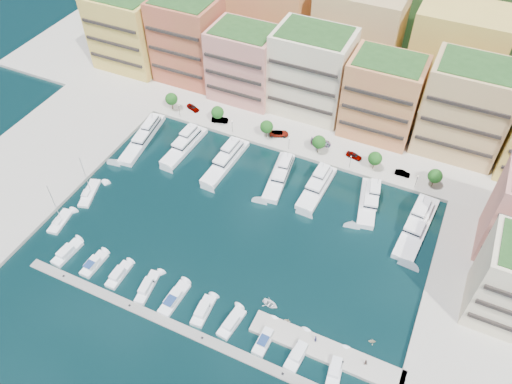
% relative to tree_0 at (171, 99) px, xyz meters
% --- Properties ---
extents(ground, '(400.00, 400.00, 0.00)m').
position_rel_tree_0_xyz_m(ground, '(40.00, -33.50, -4.74)').
color(ground, black).
rests_on(ground, ground).
extents(north_quay, '(220.00, 64.00, 2.00)m').
position_rel_tree_0_xyz_m(north_quay, '(40.00, 28.50, -4.74)').
color(north_quay, '#9E998E').
rests_on(north_quay, ground).
extents(east_quay, '(34.00, 76.00, 2.00)m').
position_rel_tree_0_xyz_m(east_quay, '(102.00, -41.50, -4.74)').
color(east_quay, '#9E998E').
rests_on(east_quay, ground).
extents(west_quay, '(34.00, 76.00, 2.00)m').
position_rel_tree_0_xyz_m(west_quay, '(-22.00, -41.50, -4.74)').
color(west_quay, '#9E998E').
rests_on(west_quay, ground).
extents(hillside, '(240.00, 40.00, 58.00)m').
position_rel_tree_0_xyz_m(hillside, '(40.00, 76.50, -4.74)').
color(hillside, '#203A17').
rests_on(hillside, ground).
extents(south_pontoon, '(72.00, 2.20, 0.35)m').
position_rel_tree_0_xyz_m(south_pontoon, '(37.00, -63.50, -4.74)').
color(south_pontoon, gray).
rests_on(south_pontoon, ground).
extents(finger_pier, '(32.00, 5.00, 2.00)m').
position_rel_tree_0_xyz_m(finger_pier, '(70.00, -55.50, -4.74)').
color(finger_pier, '#9E998E').
rests_on(finger_pier, ground).
extents(apartment_0, '(22.00, 16.50, 24.80)m').
position_rel_tree_0_xyz_m(apartment_0, '(-26.00, 16.49, 8.57)').
color(apartment_0, '#DDBE50').
rests_on(apartment_0, north_quay).
extents(apartment_1, '(20.00, 16.50, 26.80)m').
position_rel_tree_0_xyz_m(apartment_1, '(-4.00, 18.49, 9.57)').
color(apartment_1, '#BD4F3F').
rests_on(apartment_1, north_quay).
extents(apartment_2, '(20.00, 15.50, 22.80)m').
position_rel_tree_0_xyz_m(apartment_2, '(17.00, 16.49, 7.57)').
color(apartment_2, tan).
rests_on(apartment_2, north_quay).
extents(apartment_3, '(22.00, 16.50, 25.80)m').
position_rel_tree_0_xyz_m(apartment_3, '(38.00, 18.49, 9.07)').
color(apartment_3, '#F4E8BC').
rests_on(apartment_3, north_quay).
extents(apartment_4, '(20.00, 15.50, 23.80)m').
position_rel_tree_0_xyz_m(apartment_4, '(60.00, 16.49, 8.07)').
color(apartment_4, '#C16A48').
rests_on(apartment_4, north_quay).
extents(apartment_5, '(22.00, 16.50, 26.80)m').
position_rel_tree_0_xyz_m(apartment_5, '(82.00, 18.49, 9.57)').
color(apartment_5, tan).
rests_on(apartment_5, north_quay).
extents(backblock_0, '(26.00, 18.00, 30.00)m').
position_rel_tree_0_xyz_m(backblock_0, '(-15.00, 40.50, 11.26)').
color(backblock_0, '#F4E8BC').
rests_on(backblock_0, north_quay).
extents(backblock_1, '(26.00, 18.00, 30.00)m').
position_rel_tree_0_xyz_m(backblock_1, '(15.00, 40.50, 11.26)').
color(backblock_1, '#C16A48').
rests_on(backblock_1, north_quay).
extents(backblock_2, '(26.00, 18.00, 30.00)m').
position_rel_tree_0_xyz_m(backblock_2, '(45.00, 40.50, 11.26)').
color(backblock_2, tan).
rests_on(backblock_2, north_quay).
extents(backblock_3, '(26.00, 18.00, 30.00)m').
position_rel_tree_0_xyz_m(backblock_3, '(75.00, 40.50, 11.26)').
color(backblock_3, '#DDBE50').
rests_on(backblock_3, north_quay).
extents(tree_0, '(3.80, 3.80, 5.65)m').
position_rel_tree_0_xyz_m(tree_0, '(0.00, 0.00, 0.00)').
color(tree_0, '#473323').
rests_on(tree_0, north_quay).
extents(tree_1, '(3.80, 3.80, 5.65)m').
position_rel_tree_0_xyz_m(tree_1, '(16.00, 0.00, 0.00)').
color(tree_1, '#473323').
rests_on(tree_1, north_quay).
extents(tree_2, '(3.80, 3.80, 5.65)m').
position_rel_tree_0_xyz_m(tree_2, '(32.00, 0.00, 0.00)').
color(tree_2, '#473323').
rests_on(tree_2, north_quay).
extents(tree_3, '(3.80, 3.80, 5.65)m').
position_rel_tree_0_xyz_m(tree_3, '(48.00, 0.00, 0.00)').
color(tree_3, '#473323').
rests_on(tree_3, north_quay).
extents(tree_4, '(3.80, 3.80, 5.65)m').
position_rel_tree_0_xyz_m(tree_4, '(64.00, 0.00, 0.00)').
color(tree_4, '#473323').
rests_on(tree_4, north_quay).
extents(tree_5, '(3.80, 3.80, 5.65)m').
position_rel_tree_0_xyz_m(tree_5, '(80.00, 0.00, 0.00)').
color(tree_5, '#473323').
rests_on(tree_5, north_quay).
extents(lamppost_0, '(0.30, 0.30, 4.20)m').
position_rel_tree_0_xyz_m(lamppost_0, '(4.00, -2.30, -0.92)').
color(lamppost_0, black).
rests_on(lamppost_0, north_quay).
extents(lamppost_1, '(0.30, 0.30, 4.20)m').
position_rel_tree_0_xyz_m(lamppost_1, '(22.00, -2.30, -0.92)').
color(lamppost_1, black).
rests_on(lamppost_1, north_quay).
extents(lamppost_2, '(0.30, 0.30, 4.20)m').
position_rel_tree_0_xyz_m(lamppost_2, '(40.00, -2.30, -0.92)').
color(lamppost_2, black).
rests_on(lamppost_2, north_quay).
extents(lamppost_3, '(0.30, 0.30, 4.20)m').
position_rel_tree_0_xyz_m(lamppost_3, '(58.00, -2.30, -0.92)').
color(lamppost_3, black).
rests_on(lamppost_3, north_quay).
extents(lamppost_4, '(0.30, 0.30, 4.20)m').
position_rel_tree_0_xyz_m(lamppost_4, '(76.00, -2.30, -0.92)').
color(lamppost_4, black).
rests_on(lamppost_4, north_quay).
extents(yacht_0, '(7.21, 23.13, 7.30)m').
position_rel_tree_0_xyz_m(yacht_0, '(-0.65, -14.93, -3.53)').
color(yacht_0, white).
rests_on(yacht_0, ground).
extents(yacht_1, '(5.37, 18.71, 7.30)m').
position_rel_tree_0_xyz_m(yacht_1, '(12.23, -13.03, -3.65)').
color(yacht_1, white).
rests_on(yacht_1, ground).
extents(yacht_2, '(5.36, 20.34, 7.30)m').
position_rel_tree_0_xyz_m(yacht_2, '(26.03, -13.73, -3.53)').
color(yacht_2, white).
rests_on(yacht_2, ground).
extents(yacht_3, '(6.62, 18.99, 7.30)m').
position_rel_tree_0_xyz_m(yacht_3, '(41.86, -13.02, -3.53)').
color(yacht_3, white).
rests_on(yacht_3, ground).
extents(yacht_4, '(5.58, 17.90, 7.30)m').
position_rel_tree_0_xyz_m(yacht_4, '(52.55, -12.66, -3.65)').
color(yacht_4, white).
rests_on(yacht_4, ground).
extents(yacht_5, '(7.37, 17.15, 7.30)m').
position_rel_tree_0_xyz_m(yacht_5, '(66.36, -12.13, -3.53)').
color(yacht_5, white).
rests_on(yacht_5, ground).
extents(yacht_6, '(7.04, 22.84, 7.30)m').
position_rel_tree_0_xyz_m(yacht_6, '(79.50, -14.80, -3.53)').
color(yacht_6, white).
rests_on(yacht_6, ground).
extents(cruiser_0, '(3.36, 8.21, 2.55)m').
position_rel_tree_0_xyz_m(cruiser_0, '(6.55, -58.09, -4.20)').
color(cruiser_0, white).
rests_on(cruiser_0, ground).
extents(cruiser_1, '(2.88, 7.41, 2.66)m').
position_rel_tree_0_xyz_m(cruiser_1, '(14.34, -58.10, -4.17)').
color(cruiser_1, white).
rests_on(cruiser_1, ground).
extents(cruiser_2, '(2.68, 7.50, 2.55)m').
position_rel_tree_0_xyz_m(cruiser_2, '(21.32, -58.08, -4.20)').
color(cruiser_2, white).
rests_on(cruiser_2, ground).
extents(cruiser_3, '(3.43, 8.85, 2.55)m').
position_rel_tree_0_xyz_m(cruiser_3, '(29.03, -58.09, -4.20)').
color(cruiser_3, white).
rests_on(cruiser_3, ground).
extents(cruiser_4, '(3.19, 9.13, 2.66)m').
position_rel_tree_0_xyz_m(cruiser_4, '(35.98, -58.12, -4.17)').
color(cruiser_4, white).
rests_on(cruiser_4, ground).
extents(cruiser_5, '(3.20, 7.71, 2.55)m').
position_rel_tree_0_xyz_m(cruiser_5, '(43.19, -58.08, -4.20)').
color(cruiser_5, white).
rests_on(cruiser_5, ground).
extents(cruiser_6, '(3.61, 7.90, 2.55)m').
position_rel_tree_0_xyz_m(cruiser_6, '(50.01, -58.08, -4.20)').
color(cruiser_6, white).
rests_on(cruiser_6, ground).
extents(cruiser_7, '(2.81, 8.45, 2.66)m').
position_rel_tree_0_xyz_m(cruiser_7, '(57.93, -58.11, -4.17)').
color(cruiser_7, white).
rests_on(cruiser_7, ground).
extents(cruiser_8, '(3.47, 9.12, 2.55)m').
position_rel_tree_0_xyz_m(cruiser_8, '(65.26, -58.10, -4.20)').
color(cruiser_8, white).
rests_on(cruiser_8, ground).
extents(cruiser_9, '(3.54, 8.73, 2.55)m').
position_rel_tree_0_xyz_m(cruiser_9, '(73.02, -58.09, -4.20)').
color(cruiser_9, white).
rests_on(cruiser_9, ground).
extents(sailboat_1, '(5.76, 10.24, 13.20)m').
position_rel_tree_0_xyz_m(sailboat_1, '(-1.05, -40.12, -4.44)').
color(sailboat_1, white).
rests_on(sailboat_1, ground).
extents(sailboat_0, '(4.05, 8.30, 13.20)m').
position_rel_tree_0_xyz_m(sailboat_0, '(-1.52, -51.02, -4.43)').
color(sailboat_0, white).
rests_on(sailboat_0, ground).
extents(tender_1, '(1.58, 1.39, 0.78)m').
position_rel_tree_0_xyz_m(tender_1, '(60.37, -52.50, -4.35)').
color(tender_1, beige).
rests_on(tender_1, ground).
extents(tender_0, '(4.11, 3.28, 0.76)m').
position_rel_tree_0_xyz_m(tender_0, '(55.52, -50.35, -4.36)').
color(tender_0, white).
rests_on(tender_0, ground).
extents(tender_3, '(1.98, 1.84, 0.85)m').
position_rel_tree_0_xyz_m(tender_3, '(77.96, -49.49, -4.32)').
color(tender_3, beige).
rests_on(tender_3, ground).
extents(car_0, '(4.80, 3.15, 1.52)m').
position_rel_tree_0_xyz_m(car_0, '(5.92, 2.37, -2.98)').
color(car_0, gray).
rests_on(car_0, north_quay).
extents(car_1, '(5.28, 3.20, 1.64)m').
position_rel_tree_0_xyz_m(car_1, '(16.33, 0.50, -2.92)').
color(car_1, gray).
rests_on(car_1, north_quay).
extents(car_2, '(6.16, 4.60, 1.55)m').
position_rel_tree_0_xyz_m(car_2, '(35.04, 2.10, -2.97)').
color(car_2, gray).
rests_on(car_2, north_quay).
extents(car_3, '(6.15, 3.46, 1.68)m').
position_rel_tree_0_xyz_m(car_3, '(47.56, 3.46, -2.90)').
color(car_3, gray).
rests_on(car_3, north_quay).
extents(car_4, '(4.73, 2.56, 1.53)m').
position_rel_tree_0_xyz_m(car_4, '(57.90, 2.12, -2.98)').
color(car_4, gray).
rests_on(car_4, north_quay).
extents(car_5, '(4.15, 1.57, 1.35)m').
position_rel_tree_0_xyz_m(car_5, '(71.88, 0.84, -3.07)').
color(car_5, gray).
rests_on(car_5, north_quay).
extents(person_0, '(0.75, 0.81, 1.87)m').
position_rel_tree_0_xyz_m(person_0, '(67.42, -54.65, -2.81)').
color(person_0, '#282850').
rests_on(person_0, finger_pier).
extents(person_1, '(0.96, 0.87, 1.59)m').
position_rel_tree_0_xyz_m(person_1, '(77.94, -55.15, -2.95)').
color(person_1, '#48322B').
rests_on(person_1, finger_pier).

